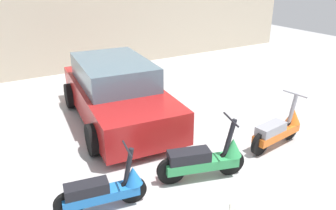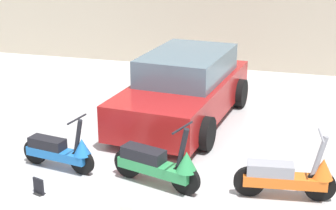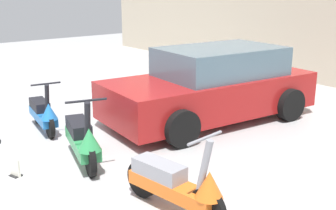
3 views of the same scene
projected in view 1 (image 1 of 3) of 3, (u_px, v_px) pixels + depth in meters
The scene contains 6 objects.
wall_back at pixel (57, 10), 10.49m from camera, with size 19.60×0.12×4.18m, color beige.
scooter_front_left at pixel (105, 189), 4.83m from camera, with size 1.38×0.54×0.97m.
scooter_front_right at pixel (206, 159), 5.53m from camera, with size 1.51×0.73×1.08m.
scooter_front_center at pixel (279, 129), 6.57m from camera, with size 1.49×0.55×1.04m.
car_rear_left at pixel (117, 93), 7.62m from camera, with size 2.31×4.29×1.41m.
placard_near_right_scooter at pixel (233, 208), 4.78m from camera, with size 0.20×0.16×0.26m.
Camera 1 is at (-2.48, -2.81, 3.37)m, focal length 35.00 mm.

